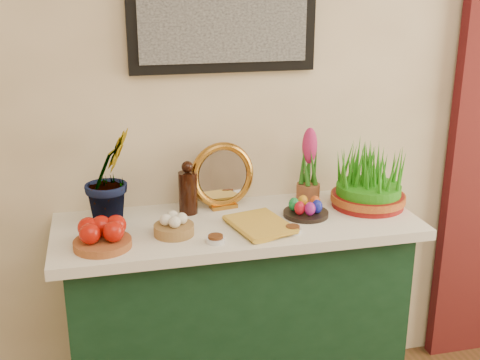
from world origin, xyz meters
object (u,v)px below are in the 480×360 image
book (237,229)px  mirror (222,176)px  wheatgrass_sabzeh (369,181)px  hyacinth_green (109,161)px  sideboard (237,325)px

book → mirror: bearing=75.5°
mirror → wheatgrass_sabzeh: mirror is taller
book → hyacinth_green: bearing=140.6°
mirror → book: bearing=-91.4°
sideboard → hyacinth_green: 0.86m
sideboard → wheatgrass_sabzeh: bearing=2.7°
hyacinth_green → wheatgrass_sabzeh: hyacinth_green is taller
sideboard → mirror: 0.62m
wheatgrass_sabzeh → book: bearing=-165.8°
sideboard → wheatgrass_sabzeh: size_ratio=4.27×
sideboard → hyacinth_green: (-0.47, 0.09, 0.71)m
sideboard → book: 0.50m
sideboard → mirror: (-0.02, 0.16, 0.60)m
wheatgrass_sabzeh → sideboard: bearing=-177.3°
hyacinth_green → wheatgrass_sabzeh: 1.04m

